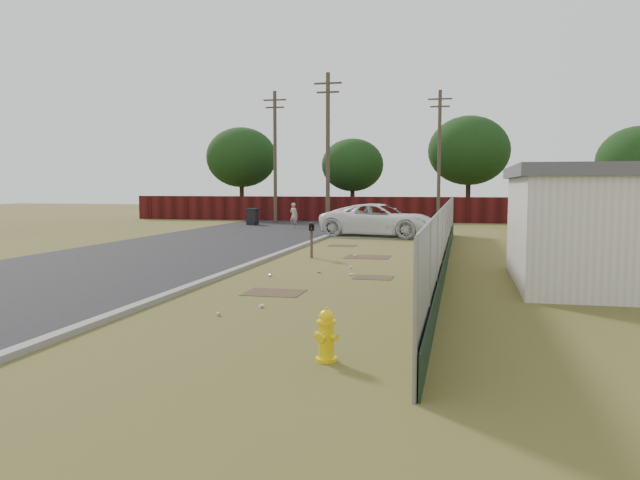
% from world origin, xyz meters
% --- Properties ---
extents(ground, '(120.00, 120.00, 0.00)m').
position_xyz_m(ground, '(0.00, 0.00, 0.00)').
color(ground, brown).
rests_on(ground, ground).
extents(street, '(15.10, 60.00, 0.12)m').
position_xyz_m(street, '(-6.76, 8.05, 0.02)').
color(street, black).
rests_on(street, ground).
extents(chainlink_fence, '(0.10, 27.06, 2.02)m').
position_xyz_m(chainlink_fence, '(3.12, 1.03, 0.80)').
color(chainlink_fence, gray).
rests_on(chainlink_fence, ground).
extents(privacy_fence, '(30.00, 0.12, 1.80)m').
position_xyz_m(privacy_fence, '(-6.00, 25.00, 0.90)').
color(privacy_fence, '#460F0F').
rests_on(privacy_fence, ground).
extents(utility_poles, '(12.60, 8.24, 9.00)m').
position_xyz_m(utility_poles, '(-3.67, 20.67, 4.69)').
color(utility_poles, '#4A4031').
rests_on(utility_poles, ground).
extents(horizon_trees, '(33.32, 31.94, 7.78)m').
position_xyz_m(horizon_trees, '(0.84, 23.56, 4.63)').
color(horizon_trees, black).
rests_on(horizon_trees, ground).
extents(fire_hydrant, '(0.41, 0.41, 0.81)m').
position_xyz_m(fire_hydrant, '(1.69, -10.49, 0.38)').
color(fire_hydrant, yellow).
rests_on(fire_hydrant, ground).
extents(mailbox, '(0.30, 0.56, 1.28)m').
position_xyz_m(mailbox, '(-1.63, 2.27, 1.01)').
color(mailbox, brown).
rests_on(mailbox, ground).
extents(pickup_truck, '(6.42, 3.84, 1.67)m').
position_xyz_m(pickup_truck, '(-0.47, 12.31, 0.84)').
color(pickup_truck, white).
rests_on(pickup_truck, ground).
extents(pedestrian, '(0.66, 0.56, 1.54)m').
position_xyz_m(pedestrian, '(-6.46, 17.54, 0.77)').
color(pedestrian, tan).
rests_on(pedestrian, ground).
extents(trash_bin, '(0.72, 0.80, 1.10)m').
position_xyz_m(trash_bin, '(-9.87, 19.66, 0.56)').
color(trash_bin, black).
rests_on(trash_bin, ground).
extents(scattered_litter, '(2.32, 10.99, 0.07)m').
position_xyz_m(scattered_litter, '(-0.46, -2.49, 0.04)').
color(scattered_litter, silver).
rests_on(scattered_litter, ground).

